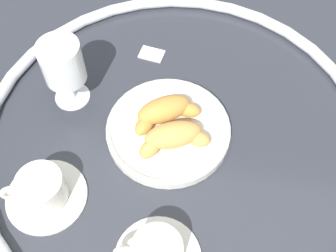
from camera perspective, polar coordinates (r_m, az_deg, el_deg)
ground_plane at (r=0.77m, az=1.05°, el=-1.13°), size 2.20×2.20×0.00m
table_chrome_rim at (r=0.76m, az=1.07°, el=-0.65°), size 0.72×0.72×0.02m
pastry_plate at (r=0.76m, az=0.00°, el=-0.74°), size 0.23×0.23×0.02m
croissant_large at (r=0.74m, az=-0.48°, el=2.02°), size 0.12×0.11×0.04m
croissant_small at (r=0.71m, az=0.66°, el=-1.47°), size 0.13×0.10×0.04m
coffee_cup_far at (r=0.71m, az=-16.81°, el=-8.44°), size 0.14×0.14×0.06m
juice_glass_left at (r=0.77m, az=-14.22°, el=8.14°), size 0.08×0.08×0.14m
sugar_packet at (r=0.88m, az=-2.25°, el=9.89°), size 0.05×0.04×0.01m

